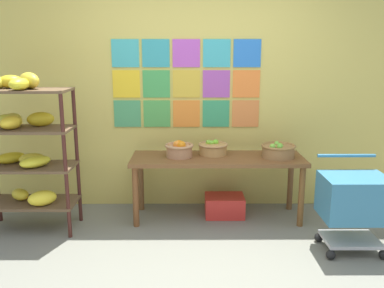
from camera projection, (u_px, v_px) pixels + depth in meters
name	position (u px, v px, depth m)	size (l,w,h in m)	color
ground	(197.00, 285.00, 3.05)	(9.33, 9.33, 0.00)	slate
back_wall_with_art	(194.00, 72.00, 4.38)	(4.85, 0.07, 2.99)	#CFBB57
banana_shelf_unit	(24.00, 138.00, 3.83)	(0.86, 0.49, 1.52)	#401D17
display_table	(217.00, 164.00, 4.17)	(1.75, 0.57, 0.65)	brown
fruit_basket_back_left	(213.00, 148.00, 4.24)	(0.31, 0.31, 0.15)	#B38447
fruit_basket_left	(179.00, 149.00, 4.14)	(0.29, 0.29, 0.17)	#B17B54
fruit_basket_right	(278.00, 150.00, 4.12)	(0.35, 0.35, 0.16)	olive
produce_crate_under_table	(224.00, 206.00, 4.32)	(0.41, 0.30, 0.22)	red
shopping_cart	(354.00, 200.00, 3.48)	(0.54, 0.47, 0.81)	black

